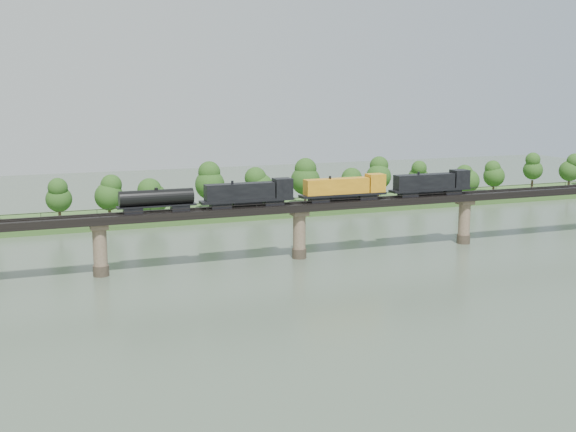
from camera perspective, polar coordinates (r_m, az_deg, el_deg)
name	(u,v)px	position (r m, az deg, el deg)	size (l,w,h in m)	color
ground	(365,297)	(123.11, 6.09, -6.38)	(400.00, 400.00, 0.00)	#3C4C3B
far_bank	(226,212)	(200.45, -4.93, 0.35)	(300.00, 24.00, 1.60)	#2F5220
bridge	(299,232)	(148.34, 0.90, -1.29)	(236.00, 30.00, 11.50)	#473A2D
bridge_superstructure	(299,202)	(147.20, 0.90, 1.13)	(220.00, 4.90, 0.75)	black
far_treeline	(200,186)	(192.87, -6.94, 2.34)	(289.06, 17.54, 13.60)	#382619
freight_train	(313,190)	(147.98, 1.98, 2.05)	(76.94, 3.00, 5.30)	black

